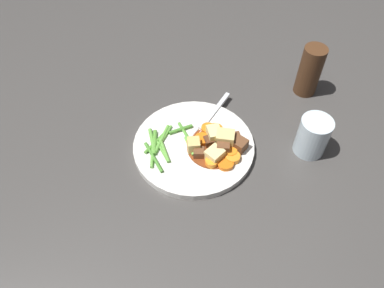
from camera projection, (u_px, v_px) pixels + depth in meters
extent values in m
plane|color=#423F3D|center=(192.00, 149.00, 0.83)|extent=(3.00, 3.00, 0.00)
cylinder|color=white|center=(192.00, 146.00, 0.82)|extent=(0.26, 0.26, 0.02)
cylinder|color=brown|center=(212.00, 147.00, 0.81)|extent=(0.11, 0.11, 0.00)
cylinder|color=orange|center=(210.00, 162.00, 0.78)|extent=(0.04, 0.04, 0.01)
cylinder|color=orange|center=(200.00, 140.00, 0.82)|extent=(0.03, 0.03, 0.01)
cylinder|color=orange|center=(213.00, 130.00, 0.83)|extent=(0.05, 0.05, 0.01)
cylinder|color=orange|center=(231.00, 157.00, 0.79)|extent=(0.04, 0.04, 0.01)
cylinder|color=orange|center=(224.00, 163.00, 0.78)|extent=(0.04, 0.04, 0.01)
cylinder|color=orange|center=(206.00, 129.00, 0.84)|extent=(0.03, 0.03, 0.01)
cylinder|color=orange|center=(228.00, 152.00, 0.80)|extent=(0.04, 0.04, 0.01)
cylinder|color=orange|center=(193.00, 143.00, 0.81)|extent=(0.04, 0.04, 0.01)
cube|color=#DBBC6B|center=(190.00, 145.00, 0.80)|extent=(0.03, 0.03, 0.03)
cube|color=#EAD68C|center=(212.00, 135.00, 0.81)|extent=(0.04, 0.04, 0.03)
cube|color=#EAD68C|center=(213.00, 155.00, 0.78)|extent=(0.05, 0.05, 0.03)
cube|color=#E5CC7A|center=(223.00, 139.00, 0.80)|extent=(0.04, 0.04, 0.04)
cube|color=brown|center=(237.00, 144.00, 0.80)|extent=(0.04, 0.04, 0.02)
cube|color=brown|center=(234.00, 139.00, 0.81)|extent=(0.03, 0.03, 0.02)
cube|color=#4C2B19|center=(207.00, 143.00, 0.81)|extent=(0.03, 0.03, 0.02)
cube|color=brown|center=(221.00, 147.00, 0.79)|extent=(0.03, 0.03, 0.03)
cube|color=brown|center=(197.00, 153.00, 0.79)|extent=(0.02, 0.02, 0.02)
cylinder|color=#66AD42|center=(150.00, 139.00, 0.82)|extent=(0.02, 0.06, 0.01)
cylinder|color=#599E38|center=(153.00, 142.00, 0.82)|extent=(0.04, 0.06, 0.01)
cylinder|color=#4C8E33|center=(179.00, 129.00, 0.84)|extent=(0.05, 0.03, 0.01)
cylinder|color=#599E38|center=(183.00, 132.00, 0.83)|extent=(0.03, 0.06, 0.01)
cylinder|color=#66AD42|center=(163.00, 150.00, 0.80)|extent=(0.03, 0.06, 0.01)
cylinder|color=#66AD42|center=(161.00, 151.00, 0.80)|extent=(0.03, 0.05, 0.01)
cylinder|color=#66AD42|center=(188.00, 146.00, 0.81)|extent=(0.03, 0.05, 0.01)
cylinder|color=#66AD42|center=(160.00, 139.00, 0.82)|extent=(0.03, 0.08, 0.01)
cylinder|color=#66AD42|center=(161.00, 139.00, 0.82)|extent=(0.04, 0.08, 0.01)
cylinder|color=#66AD42|center=(151.00, 155.00, 0.79)|extent=(0.01, 0.07, 0.01)
cylinder|color=#4C8E33|center=(152.00, 157.00, 0.79)|extent=(0.05, 0.08, 0.01)
cylinder|color=#599E38|center=(153.00, 144.00, 0.81)|extent=(0.01, 0.07, 0.01)
cube|color=silver|center=(215.00, 108.00, 0.88)|extent=(0.07, 0.10, 0.00)
cube|color=silver|center=(201.00, 126.00, 0.85)|extent=(0.03, 0.03, 0.00)
cylinder|color=silver|center=(191.00, 133.00, 0.83)|extent=(0.02, 0.04, 0.00)
cylinder|color=silver|center=(193.00, 134.00, 0.83)|extent=(0.02, 0.04, 0.00)
cylinder|color=silver|center=(196.00, 136.00, 0.83)|extent=(0.02, 0.04, 0.00)
cylinder|color=silver|center=(198.00, 137.00, 0.83)|extent=(0.02, 0.04, 0.00)
cylinder|color=silver|center=(311.00, 135.00, 0.80)|extent=(0.07, 0.07, 0.09)
cylinder|color=#4C2D19|center=(308.00, 71.00, 0.90)|extent=(0.05, 0.05, 0.13)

